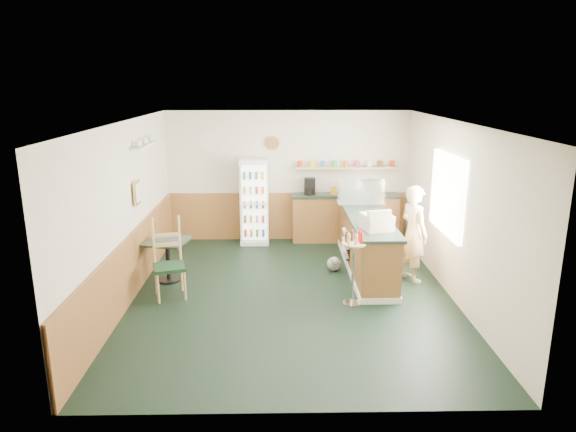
{
  "coord_description": "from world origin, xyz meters",
  "views": [
    {
      "loc": [
        -0.19,
        -7.54,
        3.28
      ],
      "look_at": [
        -0.04,
        0.6,
        1.13
      ],
      "focal_mm": 32.0,
      "sensor_mm": 36.0,
      "label": 1
    }
  ],
  "objects_px": {
    "cash_register": "(377,222)",
    "display_case": "(361,192)",
    "condiment_stand": "(353,258)",
    "drinks_fridge": "(254,201)",
    "cafe_table": "(168,252)",
    "cafe_chair": "(170,255)",
    "shopkeeper": "(414,234)"
  },
  "relations": [
    {
      "from": "drinks_fridge",
      "to": "condiment_stand",
      "type": "height_order",
      "value": "drinks_fridge"
    },
    {
      "from": "condiment_stand",
      "to": "cafe_chair",
      "type": "distance_m",
      "value": 2.83
    },
    {
      "from": "condiment_stand",
      "to": "cafe_table",
      "type": "relative_size",
      "value": 1.47
    },
    {
      "from": "display_case",
      "to": "cafe_chair",
      "type": "relative_size",
      "value": 0.69
    },
    {
      "from": "cash_register",
      "to": "condiment_stand",
      "type": "height_order",
      "value": "cash_register"
    },
    {
      "from": "display_case",
      "to": "cafe_table",
      "type": "relative_size",
      "value": 1.13
    },
    {
      "from": "condiment_stand",
      "to": "display_case",
      "type": "bearing_deg",
      "value": 78.77
    },
    {
      "from": "drinks_fridge",
      "to": "cafe_table",
      "type": "height_order",
      "value": "drinks_fridge"
    },
    {
      "from": "drinks_fridge",
      "to": "condiment_stand",
      "type": "bearing_deg",
      "value": -62.7
    },
    {
      "from": "drinks_fridge",
      "to": "cafe_table",
      "type": "xyz_separation_m",
      "value": [
        -1.36,
        -2.13,
        -0.37
      ]
    },
    {
      "from": "display_case",
      "to": "cash_register",
      "type": "distance_m",
      "value": 1.63
    },
    {
      "from": "cash_register",
      "to": "shopkeeper",
      "type": "relative_size",
      "value": 0.27
    },
    {
      "from": "cash_register",
      "to": "display_case",
      "type": "bearing_deg",
      "value": 75.89
    },
    {
      "from": "drinks_fridge",
      "to": "cafe_table",
      "type": "distance_m",
      "value": 2.55
    },
    {
      "from": "display_case",
      "to": "drinks_fridge",
      "type": "bearing_deg",
      "value": 155.92
    },
    {
      "from": "cash_register",
      "to": "condiment_stand",
      "type": "relative_size",
      "value": 0.39
    },
    {
      "from": "display_case",
      "to": "cash_register",
      "type": "relative_size",
      "value": 1.95
    },
    {
      "from": "cafe_table",
      "to": "display_case",
      "type": "bearing_deg",
      "value": 19.69
    },
    {
      "from": "condiment_stand",
      "to": "cafe_table",
      "type": "distance_m",
      "value": 3.13
    },
    {
      "from": "cafe_chair",
      "to": "drinks_fridge",
      "type": "bearing_deg",
      "value": 49.23
    },
    {
      "from": "cash_register",
      "to": "shopkeeper",
      "type": "height_order",
      "value": "shopkeeper"
    },
    {
      "from": "cash_register",
      "to": "shopkeeper",
      "type": "bearing_deg",
      "value": 13.85
    },
    {
      "from": "cash_register",
      "to": "cafe_chair",
      "type": "relative_size",
      "value": 0.36
    },
    {
      "from": "cafe_chair",
      "to": "shopkeeper",
      "type": "bearing_deg",
      "value": -9.15
    },
    {
      "from": "cash_register",
      "to": "cafe_table",
      "type": "distance_m",
      "value": 3.48
    },
    {
      "from": "shopkeeper",
      "to": "cafe_chair",
      "type": "xyz_separation_m",
      "value": [
        -3.93,
        -0.54,
        -0.17
      ]
    },
    {
      "from": "drinks_fridge",
      "to": "shopkeeper",
      "type": "distance_m",
      "value": 3.49
    },
    {
      "from": "drinks_fridge",
      "to": "condiment_stand",
      "type": "relative_size",
      "value": 1.55
    },
    {
      "from": "drinks_fridge",
      "to": "cafe_table",
      "type": "bearing_deg",
      "value": -122.58
    },
    {
      "from": "cash_register",
      "to": "condiment_stand",
      "type": "bearing_deg",
      "value": -141.43
    },
    {
      "from": "display_case",
      "to": "cafe_chair",
      "type": "xyz_separation_m",
      "value": [
        -3.23,
        -1.79,
        -0.6
      ]
    },
    {
      "from": "shopkeeper",
      "to": "display_case",
      "type": "bearing_deg",
      "value": 6.0
    }
  ]
}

